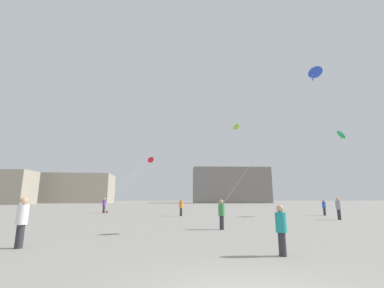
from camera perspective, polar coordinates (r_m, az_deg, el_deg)
name	(u,v)px	position (r m, az deg, el deg)	size (l,w,h in m)	color
person_in_purple	(104,205)	(33.81, -18.64, -12.42)	(0.39, 0.39, 1.80)	#2D2D33
person_in_grey	(338,207)	(25.63, 29.32, -11.99)	(0.40, 0.40, 1.82)	#2D2D33
person_in_teal	(281,228)	(9.24, 18.88, -16.89)	(0.34, 0.34, 1.57)	#2D2D33
person_in_white	(22,220)	(11.87, -33.15, -13.69)	(0.40, 0.40, 1.82)	#2D2D33
person_in_green	(222,213)	(15.82, 6.47, -14.73)	(0.37, 0.37, 1.69)	#2D2D33
person_in_blue	(324,207)	(30.97, 26.87, -12.09)	(0.35, 0.35, 1.63)	#2D2D33
person_in_orange	(181,207)	(27.04, -2.41, -13.50)	(0.36, 0.36, 1.67)	#2D2D33
kite_emerald_diamond	(341,135)	(31.38, 29.83, 1.77)	(2.37, 2.04, 7.46)	green
kite_cobalt_diamond	(314,74)	(17.77, 25.00, 13.64)	(6.05, 1.93, 8.18)	blue
kite_crimson_diamond	(150,160)	(37.52, -9.12, -3.50)	(5.47, 4.90, 6.20)	red
kite_lime_diamond	(237,127)	(44.47, 9.74, 3.60)	(6.21, 15.69, 12.70)	#8CD12D
building_centre_hall	(76,188)	(101.40, -23.92, -8.87)	(24.83, 15.06, 9.88)	#A39984
building_right_hall	(231,185)	(93.34, 8.41, -8.92)	(26.30, 10.95, 11.99)	gray
handbag_beside_flyer	(107,212)	(33.85, -18.10, -13.92)	(0.32, 0.14, 0.24)	maroon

